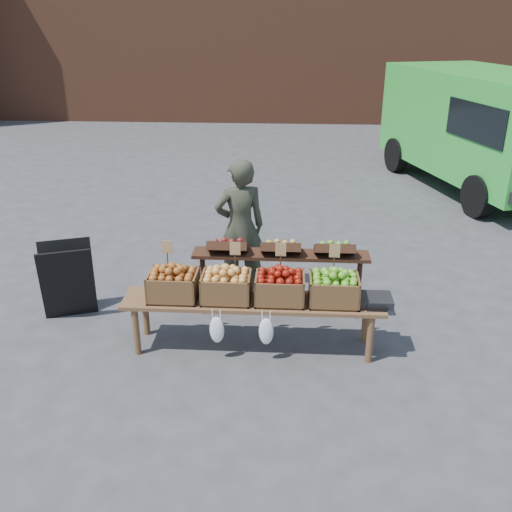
# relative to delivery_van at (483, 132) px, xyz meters

# --- Properties ---
(ground) EXTENTS (80.00, 80.00, 0.00)m
(ground) POSITION_rel_delivery_van_xyz_m (-3.60, -6.01, -1.14)
(ground) COLOR #3F3F41
(delivery_van) EXTENTS (3.69, 5.54, 2.28)m
(delivery_van) POSITION_rel_delivery_van_xyz_m (0.00, 0.00, 0.00)
(delivery_van) COLOR green
(delivery_van) RESTS_ON ground
(vendor) EXTENTS (0.73, 0.59, 1.73)m
(vendor) POSITION_rel_delivery_van_xyz_m (-4.37, -4.94, -0.27)
(vendor) COLOR #323526
(vendor) RESTS_ON ground
(chalkboard_sign) EXTENTS (0.67, 0.51, 0.90)m
(chalkboard_sign) POSITION_rel_delivery_van_xyz_m (-6.31, -5.70, -0.69)
(chalkboard_sign) COLOR black
(chalkboard_sign) RESTS_ON ground
(back_table) EXTENTS (2.10, 0.44, 1.04)m
(back_table) POSITION_rel_delivery_van_xyz_m (-3.85, -5.56, -0.62)
(back_table) COLOR #331C11
(back_table) RESTS_ON ground
(display_bench) EXTENTS (2.70, 0.56, 0.57)m
(display_bench) POSITION_rel_delivery_van_xyz_m (-4.12, -6.28, -0.85)
(display_bench) COLOR brown
(display_bench) RESTS_ON ground
(crate_golden_apples) EXTENTS (0.50, 0.40, 0.28)m
(crate_golden_apples) POSITION_rel_delivery_van_xyz_m (-4.94, -6.28, -0.43)
(crate_golden_apples) COLOR #9E5F2B
(crate_golden_apples) RESTS_ON display_bench
(crate_russet_pears) EXTENTS (0.50, 0.40, 0.28)m
(crate_russet_pears) POSITION_rel_delivery_van_xyz_m (-4.39, -6.28, -0.43)
(crate_russet_pears) COLOR gold
(crate_russet_pears) RESTS_ON display_bench
(crate_red_apples) EXTENTS (0.50, 0.40, 0.28)m
(crate_red_apples) POSITION_rel_delivery_van_xyz_m (-3.84, -6.28, -0.43)
(crate_red_apples) COLOR #621008
(crate_red_apples) RESTS_ON display_bench
(crate_green_apples) EXTENTS (0.50, 0.40, 0.28)m
(crate_green_apples) POSITION_rel_delivery_van_xyz_m (-3.29, -6.28, -0.43)
(crate_green_apples) COLOR #5E9927
(crate_green_apples) RESTS_ON display_bench
(weighing_scale) EXTENTS (0.34, 0.30, 0.08)m
(weighing_scale) POSITION_rel_delivery_van_xyz_m (-2.87, -6.28, -0.53)
(weighing_scale) COLOR black
(weighing_scale) RESTS_ON display_bench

